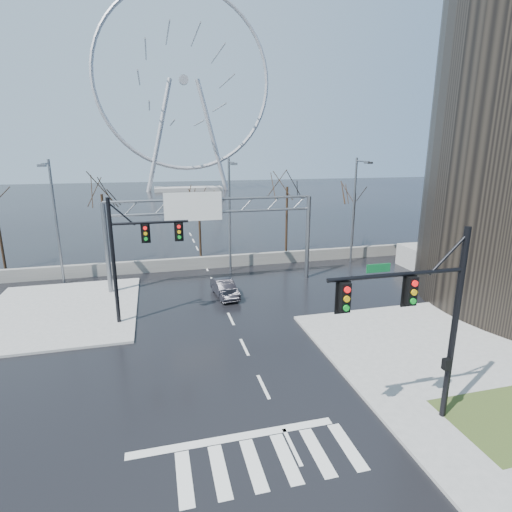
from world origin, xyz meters
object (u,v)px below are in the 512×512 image
object	(u,v)px
signal_mast_near	(427,312)
ferris_wheel	(184,88)
sign_gantry	(208,223)
car	(225,288)
signal_mast_far	(132,249)

from	to	relation	value
signal_mast_near	ferris_wheel	xyz separation A→B (m)	(-0.14, 99.04, 21.26)
signal_mast_near	ferris_wheel	world-z (taller)	ferris_wheel
sign_gantry	ferris_wheel	bearing A→B (deg)	86.16
car	signal_mast_near	bearing A→B (deg)	-79.64
ferris_wheel	signal_mast_near	bearing A→B (deg)	-89.92
signal_mast_far	ferris_wheel	world-z (taller)	ferris_wheel
signal_mast_far	ferris_wheel	xyz separation A→B (m)	(10.87, 86.04, 21.30)
signal_mast_near	car	distance (m)	17.46
signal_mast_far	ferris_wheel	distance (m)	89.30
ferris_wheel	car	size ratio (longest dim) A/B	13.28
signal_mast_near	signal_mast_far	bearing A→B (deg)	130.26
signal_mast_near	sign_gantry	bearing A→B (deg)	106.19
signal_mast_near	signal_mast_far	size ratio (longest dim) A/B	1.00
sign_gantry	car	distance (m)	5.37
ferris_wheel	car	distance (m)	86.75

